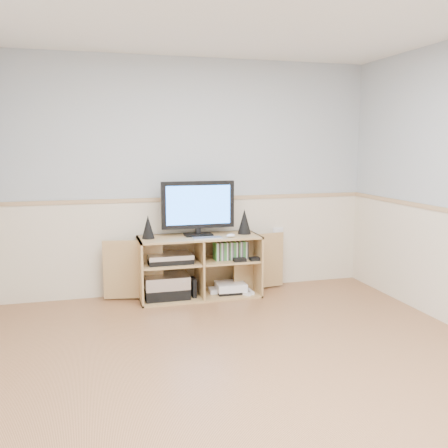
{
  "coord_description": "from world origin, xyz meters",
  "views": [
    {
      "loc": [
        -1.09,
        -3.02,
        1.59
      ],
      "look_at": [
        0.08,
        1.2,
        0.9
      ],
      "focal_mm": 40.0,
      "sensor_mm": 36.0,
      "label": 1
    }
  ],
  "objects_px": {
    "game_consoles": "(229,288)",
    "monitor": "(198,206)",
    "keyboard": "(207,238)",
    "media_cabinet": "(198,265)"
  },
  "relations": [
    {
      "from": "monitor",
      "to": "game_consoles",
      "type": "height_order",
      "value": "monitor"
    },
    {
      "from": "keyboard",
      "to": "game_consoles",
      "type": "relative_size",
      "value": 0.66
    },
    {
      "from": "monitor",
      "to": "keyboard",
      "type": "bearing_deg",
      "value": -74.34
    },
    {
      "from": "media_cabinet",
      "to": "keyboard",
      "type": "xyz_separation_m",
      "value": [
        0.05,
        -0.2,
        0.32
      ]
    },
    {
      "from": "media_cabinet",
      "to": "keyboard",
      "type": "relative_size",
      "value": 6.69
    },
    {
      "from": "keyboard",
      "to": "media_cabinet",
      "type": "bearing_deg",
      "value": 104.59
    },
    {
      "from": "media_cabinet",
      "to": "game_consoles",
      "type": "height_order",
      "value": "media_cabinet"
    },
    {
      "from": "game_consoles",
      "to": "monitor",
      "type": "bearing_deg",
      "value": 169.43
    },
    {
      "from": "monitor",
      "to": "game_consoles",
      "type": "bearing_deg",
      "value": -10.57
    },
    {
      "from": "monitor",
      "to": "keyboard",
      "type": "distance_m",
      "value": 0.36
    }
  ]
}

